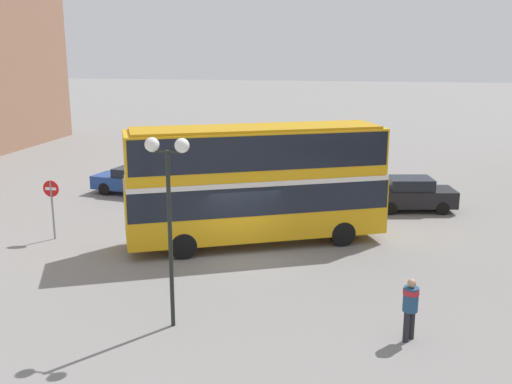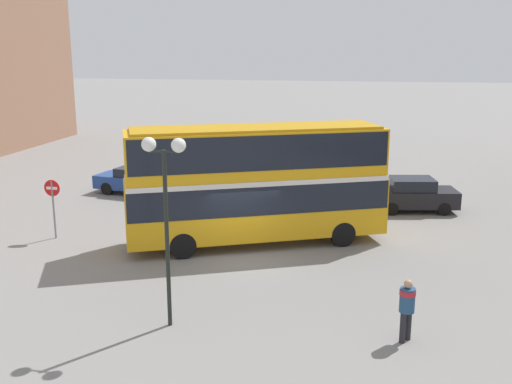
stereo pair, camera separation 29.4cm
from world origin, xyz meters
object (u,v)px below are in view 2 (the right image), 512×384
(double_decker_bus, at_px, (256,178))
(parked_car_kerb_far, at_px, (138,180))
(parked_car_kerb_near, at_px, (414,195))
(street_lamp_twin_globe, at_px, (165,180))
(pedestrian_foreground, at_px, (407,304))
(no_entry_sign, at_px, (53,199))

(double_decker_bus, distance_m, parked_car_kerb_far, 10.74)
(parked_car_kerb_near, height_order, street_lamp_twin_globe, street_lamp_twin_globe)
(double_decker_bus, relative_size, parked_car_kerb_near, 2.46)
(pedestrian_foreground, xyz_separation_m, parked_car_kerb_near, (1.00, 13.75, -0.28))
(pedestrian_foreground, bearing_deg, parked_car_kerb_near, -57.79)
(double_decker_bus, distance_m, parked_car_kerb_near, 9.33)
(street_lamp_twin_globe, distance_m, no_entry_sign, 10.33)
(street_lamp_twin_globe, bearing_deg, pedestrian_foreground, 2.62)
(parked_car_kerb_far, bearing_deg, double_decker_bus, 148.56)
(street_lamp_twin_globe, bearing_deg, parked_car_kerb_near, 61.57)
(double_decker_bus, xyz_separation_m, parked_car_kerb_far, (-7.89, 7.01, -1.98))
(no_entry_sign, bearing_deg, double_decker_bus, 6.46)
(parked_car_kerb_far, bearing_deg, pedestrian_foreground, 143.20)
(pedestrian_foreground, distance_m, parked_car_kerb_near, 13.79)
(parked_car_kerb_far, height_order, no_entry_sign, no_entry_sign)
(no_entry_sign, bearing_deg, parked_car_kerb_near, 25.92)
(parked_car_kerb_near, height_order, no_entry_sign, no_entry_sign)
(parked_car_kerb_near, relative_size, parked_car_kerb_far, 0.88)
(parked_car_kerb_near, bearing_deg, no_entry_sign, -164.45)
(parked_car_kerb_near, relative_size, street_lamp_twin_globe, 0.78)
(pedestrian_foreground, xyz_separation_m, no_entry_sign, (-13.96, 6.48, 0.61))
(parked_car_kerb_near, distance_m, parked_car_kerb_far, 14.49)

